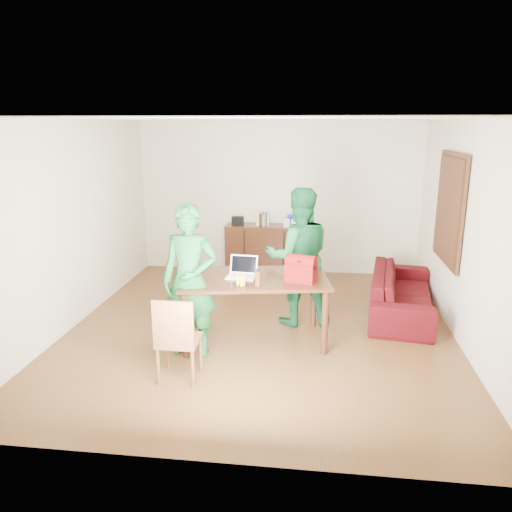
# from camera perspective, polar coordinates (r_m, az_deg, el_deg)

# --- Properties ---
(room) EXTENTS (5.20, 5.70, 2.90)m
(room) POSITION_cam_1_polar(r_m,az_deg,el_deg) (6.45, 0.73, 2.91)
(room) COLOR #432910
(room) RESTS_ON ground
(table) EXTENTS (1.93, 1.29, 0.84)m
(table) POSITION_cam_1_polar(r_m,az_deg,el_deg) (6.11, -0.23, -3.42)
(table) COLOR black
(table) RESTS_ON ground
(chair) EXTENTS (0.43, 0.41, 0.94)m
(chair) POSITION_cam_1_polar(r_m,az_deg,el_deg) (5.44, -8.75, -11.13)
(chair) COLOR brown
(chair) RESTS_ON ground
(person_near) EXTENTS (0.67, 0.45, 1.79)m
(person_near) POSITION_cam_1_polar(r_m,az_deg,el_deg) (5.80, -7.57, -2.84)
(person_near) COLOR #145E27
(person_near) RESTS_ON ground
(person_far) EXTENTS (1.02, 0.87, 1.86)m
(person_far) POSITION_cam_1_polar(r_m,az_deg,el_deg) (6.67, 4.90, -0.10)
(person_far) COLOR #145B2E
(person_far) RESTS_ON ground
(laptop) EXTENTS (0.36, 0.26, 0.24)m
(laptop) POSITION_cam_1_polar(r_m,az_deg,el_deg) (6.06, -1.71, -2.06)
(laptop) COLOR white
(laptop) RESTS_ON table
(bananas) EXTENTS (0.15, 0.10, 0.06)m
(bananas) POSITION_cam_1_polar(r_m,az_deg,el_deg) (5.74, -1.75, -3.23)
(bananas) COLOR gold
(bananas) RESTS_ON table
(bottle) EXTENTS (0.07, 0.07, 0.20)m
(bottle) POSITION_cam_1_polar(r_m,az_deg,el_deg) (5.74, 0.20, -2.47)
(bottle) COLOR #5F2B15
(bottle) RESTS_ON table
(red_bag) EXTENTS (0.39, 0.30, 0.26)m
(red_bag) POSITION_cam_1_polar(r_m,az_deg,el_deg) (5.90, 5.17, -1.74)
(red_bag) COLOR maroon
(red_bag) RESTS_ON table
(sofa) EXTENTS (1.12, 2.22, 0.62)m
(sofa) POSITION_cam_1_polar(r_m,az_deg,el_deg) (7.46, 16.33, -3.99)
(sofa) COLOR #38070C
(sofa) RESTS_ON ground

